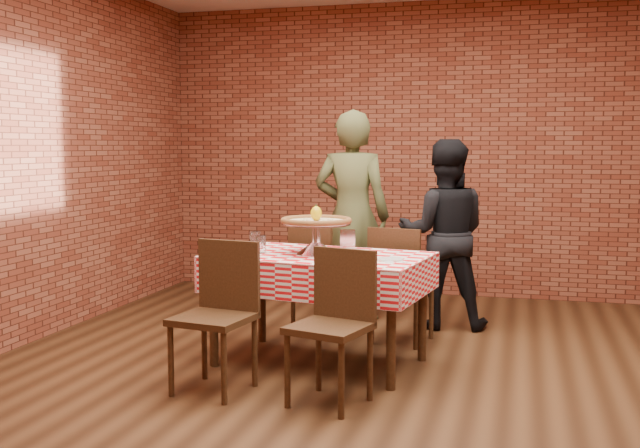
# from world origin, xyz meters

# --- Properties ---
(ground) EXTENTS (6.00, 6.00, 0.00)m
(ground) POSITION_xyz_m (0.00, 0.00, 0.00)
(ground) COLOR black
(ground) RESTS_ON ground
(back_wall) EXTENTS (5.50, 0.00, 5.50)m
(back_wall) POSITION_xyz_m (0.00, 3.00, 1.45)
(back_wall) COLOR maroon
(back_wall) RESTS_ON ground
(table) EXTENTS (1.53, 1.05, 0.75)m
(table) POSITION_xyz_m (-0.49, 0.37, 0.38)
(table) COLOR #412815
(table) RESTS_ON ground
(tablecloth) EXTENTS (1.57, 1.10, 0.24)m
(tablecloth) POSITION_xyz_m (-0.49, 0.37, 0.64)
(tablecloth) COLOR red
(tablecloth) RESTS_ON table
(pizza_stand) EXTENTS (0.59, 0.59, 0.21)m
(pizza_stand) POSITION_xyz_m (-0.51, 0.38, 0.87)
(pizza_stand) COLOR silver
(pizza_stand) RESTS_ON tablecloth
(pizza) EXTENTS (0.60, 0.60, 0.03)m
(pizza) POSITION_xyz_m (-0.51, 0.38, 0.98)
(pizza) COLOR beige
(pizza) RESTS_ON pizza_stand
(lemon) EXTENTS (0.09, 0.09, 0.10)m
(lemon) POSITION_xyz_m (-0.51, 0.38, 1.04)
(lemon) COLOR yellow
(lemon) RESTS_ON pizza
(water_glass_left) EXTENTS (0.09, 0.09, 0.12)m
(water_glass_left) POSITION_xyz_m (-0.90, 0.34, 0.82)
(water_glass_left) COLOR white
(water_glass_left) RESTS_ON tablecloth
(water_glass_right) EXTENTS (0.09, 0.09, 0.12)m
(water_glass_right) POSITION_xyz_m (-1.02, 0.56, 0.82)
(water_glass_right) COLOR white
(water_glass_right) RESTS_ON tablecloth
(side_plate) EXTENTS (0.19, 0.19, 0.01)m
(side_plate) POSITION_xyz_m (0.03, 0.23, 0.76)
(side_plate) COLOR white
(side_plate) RESTS_ON tablecloth
(sweetener_packet_a) EXTENTS (0.06, 0.05, 0.00)m
(sweetener_packet_a) POSITION_xyz_m (0.04, 0.13, 0.76)
(sweetener_packet_a) COLOR white
(sweetener_packet_a) RESTS_ON tablecloth
(sweetener_packet_b) EXTENTS (0.06, 0.06, 0.00)m
(sweetener_packet_b) POSITION_xyz_m (0.12, 0.17, 0.76)
(sweetener_packet_b) COLOR white
(sweetener_packet_b) RESTS_ON tablecloth
(condiment_caddy) EXTENTS (0.12, 0.10, 0.15)m
(condiment_caddy) POSITION_xyz_m (-0.36, 0.67, 0.83)
(condiment_caddy) COLOR silver
(condiment_caddy) RESTS_ON tablecloth
(chair_near_left) EXTENTS (0.49, 0.49, 0.91)m
(chair_near_left) POSITION_xyz_m (-0.95, -0.37, 0.45)
(chair_near_left) COLOR #412815
(chair_near_left) RESTS_ON ground
(chair_near_right) EXTENTS (0.50, 0.50, 0.89)m
(chair_near_right) POSITION_xyz_m (-0.22, -0.41, 0.44)
(chair_near_right) COLOR #412815
(chair_near_right) RESTS_ON ground
(chair_far_left) EXTENTS (0.49, 0.49, 0.87)m
(chair_far_left) POSITION_xyz_m (-0.69, 1.19, 0.44)
(chair_far_left) COLOR #412815
(chair_far_left) RESTS_ON ground
(chair_far_right) EXTENTS (0.49, 0.49, 0.89)m
(chair_far_right) POSITION_xyz_m (-0.03, 1.09, 0.44)
(chair_far_right) COLOR #412815
(chair_far_right) RESTS_ON ground
(diner_olive) EXTENTS (0.66, 0.44, 1.79)m
(diner_olive) POSITION_xyz_m (-0.57, 1.73, 0.90)
(diner_olive) COLOR #474A29
(diner_olive) RESTS_ON ground
(diner_black) EXTENTS (0.82, 0.67, 1.54)m
(diner_black) POSITION_xyz_m (0.22, 1.65, 0.77)
(diner_black) COLOR black
(diner_black) RESTS_ON ground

